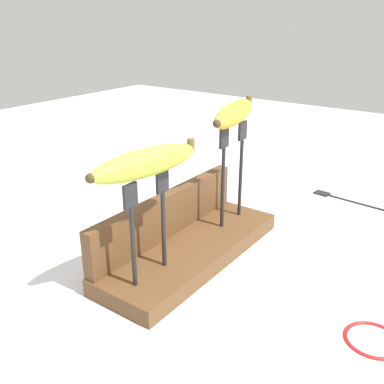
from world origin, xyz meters
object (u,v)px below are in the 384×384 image
(fork_stand_left, at_px, (148,218))
(wire_coil, at_px, (373,338))
(fork_fallen_far, at_px, (340,197))
(banana_raised_left, at_px, (146,163))
(banana_chunk_near, at_px, (129,221))
(fork_fallen_near, at_px, (212,188))
(fork_stand_right, at_px, (233,165))
(banana_raised_right, at_px, (234,113))

(fork_stand_left, bearing_deg, wire_coil, -74.54)
(fork_stand_left, height_order, fork_fallen_far, fork_stand_left)
(banana_raised_left, relative_size, banana_chunk_near, 3.12)
(banana_raised_left, xyz_separation_m, wire_coil, (0.09, -0.32, -0.22))
(fork_fallen_near, height_order, fork_fallen_far, same)
(fork_fallen_near, xyz_separation_m, banana_chunk_near, (-0.28, 0.02, 0.01))
(fork_stand_left, distance_m, fork_stand_right, 0.25)
(banana_raised_right, distance_m, fork_fallen_near, 0.34)
(banana_raised_left, distance_m, banana_raised_right, 0.25)
(fork_fallen_near, bearing_deg, banana_raised_left, -158.93)
(fork_fallen_far, distance_m, banana_chunk_near, 0.51)
(fork_fallen_far, xyz_separation_m, wire_coil, (-0.47, -0.20, -0.00))
(fork_stand_right, xyz_separation_m, banana_chunk_near, (-0.10, 0.18, -0.13))
(fork_stand_left, xyz_separation_m, fork_stand_right, (0.25, -0.00, 0.02))
(banana_raised_left, xyz_separation_m, banana_raised_right, (0.25, -0.00, 0.03))
(fork_stand_left, relative_size, banana_raised_left, 0.85)
(fork_stand_right, distance_m, banana_raised_left, 0.26)
(wire_coil, bearing_deg, banana_chunk_near, 84.28)
(banana_raised_right, xyz_separation_m, wire_coil, (-0.16, -0.32, -0.24))
(banana_chunk_near, distance_m, wire_coil, 0.51)
(banana_chunk_near, bearing_deg, fork_stand_left, -127.76)
(fork_stand_left, relative_size, fork_fallen_near, 0.87)
(fork_stand_left, bearing_deg, fork_stand_right, -0.00)
(fork_fallen_far, xyz_separation_m, banana_chunk_near, (-0.42, 0.30, 0.01))
(fork_fallen_near, bearing_deg, banana_raised_right, -137.47)
(fork_stand_left, distance_m, wire_coil, 0.36)
(fork_stand_right, height_order, banana_chunk_near, fork_stand_right)
(fork_stand_left, height_order, fork_stand_right, fork_stand_right)
(fork_stand_right, distance_m, fork_fallen_near, 0.28)
(banana_chunk_near, bearing_deg, fork_fallen_far, -35.97)
(fork_stand_right, bearing_deg, fork_fallen_near, 42.54)
(fork_fallen_far, bearing_deg, fork_stand_right, 158.79)
(banana_raised_right, distance_m, banana_chunk_near, 0.31)
(fork_stand_left, height_order, banana_raised_right, banana_raised_right)
(fork_fallen_far, relative_size, banana_chunk_near, 2.85)
(fork_fallen_near, relative_size, banana_chunk_near, 3.04)
(fork_fallen_near, bearing_deg, wire_coil, -124.38)
(fork_stand_left, bearing_deg, fork_fallen_far, -12.24)
(fork_stand_left, distance_m, banana_raised_right, 0.27)
(fork_stand_left, relative_size, wire_coil, 2.12)
(fork_fallen_far, bearing_deg, wire_coil, -156.44)
(wire_coil, bearing_deg, fork_fallen_near, 55.62)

